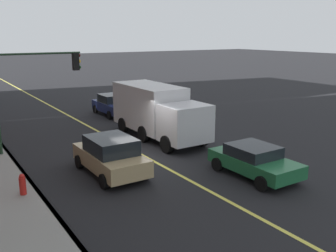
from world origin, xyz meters
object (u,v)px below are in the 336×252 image
at_px(truck_white, 157,110).
at_px(fire_hydrant, 23,186).
at_px(car_navy, 113,104).
at_px(traffic_light_mast, 32,81).
at_px(car_tan, 111,155).
at_px(car_green, 254,160).

bearing_deg(truck_white, fire_hydrant, 118.20).
height_order(car_navy, traffic_light_mast, traffic_light_mast).
bearing_deg(car_navy, truck_white, 175.30).
bearing_deg(traffic_light_mast, car_tan, -160.35).
xyz_separation_m(car_tan, traffic_light_mast, (5.04, 1.80, 2.78)).
xyz_separation_m(car_navy, fire_hydrant, (-11.72, 9.02, -0.30)).
bearing_deg(truck_white, car_green, -177.97).
height_order(car_tan, traffic_light_mast, traffic_light_mast).
height_order(traffic_light_mast, fire_hydrant, traffic_light_mast).
xyz_separation_m(car_tan, car_navy, (11.16, -5.29, -0.06)).
xyz_separation_m(car_navy, truck_white, (-7.20, 0.59, 0.83)).
xyz_separation_m(car_green, car_navy, (14.63, -0.33, 0.08)).
height_order(car_green, traffic_light_mast, traffic_light_mast).
height_order(truck_white, fire_hydrant, truck_white).
xyz_separation_m(traffic_light_mast, fire_hydrant, (-5.59, 1.93, -3.14)).
height_order(car_green, fire_hydrant, car_green).
xyz_separation_m(car_tan, truck_white, (3.96, -4.69, 0.77)).
xyz_separation_m(car_green, truck_white, (7.44, 0.26, 0.90)).
bearing_deg(car_tan, fire_hydrant, 98.47).
relative_size(truck_white, traffic_light_mast, 1.38).
relative_size(car_tan, car_navy, 1.06).
bearing_deg(car_navy, car_tan, 154.65).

